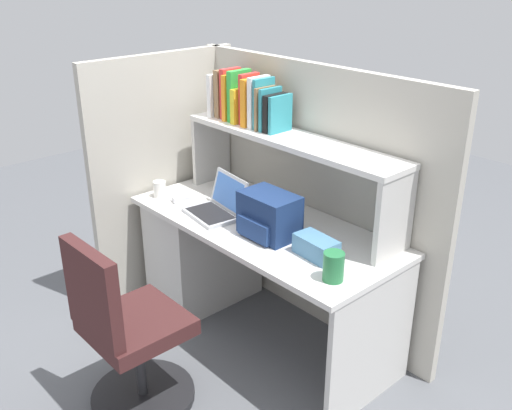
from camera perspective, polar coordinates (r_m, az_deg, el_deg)
name	(u,v)px	position (r m, az deg, el deg)	size (l,w,h in m)	color
ground_plane	(262,333)	(3.54, 0.61, -12.48)	(8.00, 8.00, 0.00)	#595B60
desk	(220,250)	(3.58, -3.60, -4.48)	(1.60, 0.70, 0.73)	silver
cubicle_partition_rear	(310,197)	(3.40, 5.38, 0.79)	(1.84, 0.05, 1.55)	#B2ADA0
cubicle_partition_left	(167,176)	(3.74, -8.78, 2.81)	(0.05, 1.06, 1.55)	#B2ADA0
overhead_hutch	(290,154)	(3.17, 3.37, 5.07)	(1.44, 0.28, 0.45)	beige
reference_books_on_shelf	(247,100)	(3.36, -0.94, 10.25)	(0.54, 0.18, 0.29)	white
laptop	(218,206)	(3.25, -3.76, -0.11)	(0.34, 0.30, 0.22)	#B7BABF
backpack	(269,216)	(2.98, 1.24, -1.06)	(0.30, 0.22, 0.23)	navy
computer_mouse	(181,199)	(3.46, -7.36, 0.60)	(0.06, 0.10, 0.03)	silver
paper_cup	(160,189)	(3.53, -9.46, 1.55)	(0.08, 0.08, 0.10)	white
tissue_box	(316,247)	(2.82, 5.94, -4.14)	(0.22, 0.12, 0.10)	teal
snack_canister	(333,267)	(2.62, 7.64, -6.03)	(0.10, 0.10, 0.14)	#26723F
office_chair	(127,339)	(2.90, -12.59, -12.74)	(0.52, 0.52, 0.93)	black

